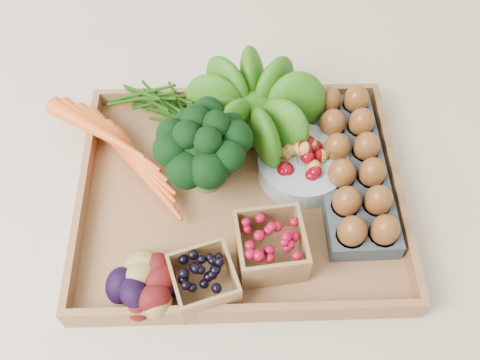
{
  "coord_description": "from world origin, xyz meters",
  "views": [
    {
      "loc": [
        -0.01,
        -0.5,
        0.81
      ],
      "look_at": [
        0.0,
        0.0,
        0.06
      ],
      "focal_mm": 40.0,
      "sensor_mm": 36.0,
      "label": 1
    }
  ],
  "objects_px": {
    "cherry_bowl": "(302,165)",
    "broccoli": "(205,162)",
    "tray": "(240,197)",
    "egg_carton": "(351,171)"
  },
  "relations": [
    {
      "from": "broccoli",
      "to": "egg_carton",
      "type": "xyz_separation_m",
      "value": [
        0.25,
        0.0,
        -0.04
      ]
    },
    {
      "from": "egg_carton",
      "to": "broccoli",
      "type": "bearing_deg",
      "value": -179.76
    },
    {
      "from": "broccoli",
      "to": "cherry_bowl",
      "type": "relative_size",
      "value": 1.0
    },
    {
      "from": "broccoli",
      "to": "cherry_bowl",
      "type": "bearing_deg",
      "value": 6.02
    },
    {
      "from": "tray",
      "to": "broccoli",
      "type": "height_order",
      "value": "broccoli"
    },
    {
      "from": "cherry_bowl",
      "to": "egg_carton",
      "type": "xyz_separation_m",
      "value": [
        0.08,
        -0.01,
        -0.0
      ]
    },
    {
      "from": "broccoli",
      "to": "cherry_bowl",
      "type": "height_order",
      "value": "broccoli"
    },
    {
      "from": "cherry_bowl",
      "to": "egg_carton",
      "type": "relative_size",
      "value": 0.48
    },
    {
      "from": "cherry_bowl",
      "to": "broccoli",
      "type": "bearing_deg",
      "value": -173.98
    },
    {
      "from": "tray",
      "to": "broccoli",
      "type": "xyz_separation_m",
      "value": [
        -0.06,
        0.03,
        0.07
      ]
    }
  ]
}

